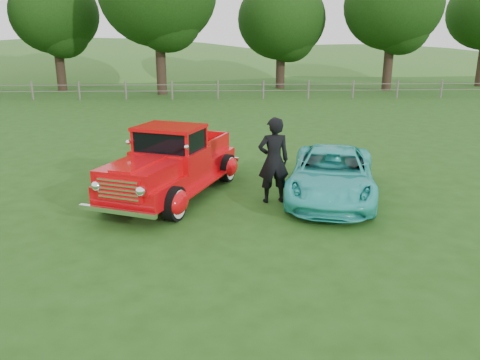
{
  "coord_description": "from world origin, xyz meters",
  "views": [
    {
      "loc": [
        0.08,
        -9.15,
        3.76
      ],
      "look_at": [
        0.54,
        1.2,
        0.65
      ],
      "focal_mm": 35.0,
      "sensor_mm": 36.0,
      "label": 1
    }
  ],
  "objects_px": {
    "tree_mid_east": "(393,6)",
    "tree_near_east": "(282,20)",
    "red_pickup": "(172,165)",
    "tree_mid_west": "(55,14)",
    "man": "(274,160)",
    "teal_sedan": "(332,174)"
  },
  "relations": [
    {
      "from": "tree_mid_west",
      "to": "teal_sedan",
      "type": "bearing_deg",
      "value": -60.54
    },
    {
      "from": "man",
      "to": "tree_mid_west",
      "type": "bearing_deg",
      "value": -70.15
    },
    {
      "from": "tree_mid_west",
      "to": "tree_near_east",
      "type": "distance_m",
      "value": 17.03
    },
    {
      "from": "tree_near_east",
      "to": "red_pickup",
      "type": "height_order",
      "value": "tree_near_east"
    },
    {
      "from": "tree_near_east",
      "to": "man",
      "type": "height_order",
      "value": "tree_near_east"
    },
    {
      "from": "tree_mid_east",
      "to": "teal_sedan",
      "type": "height_order",
      "value": "tree_mid_east"
    },
    {
      "from": "tree_mid_east",
      "to": "red_pickup",
      "type": "height_order",
      "value": "tree_mid_east"
    },
    {
      "from": "tree_mid_east",
      "to": "tree_near_east",
      "type": "bearing_deg",
      "value": 165.96
    },
    {
      "from": "teal_sedan",
      "to": "man",
      "type": "relative_size",
      "value": 2.11
    },
    {
      "from": "tree_mid_west",
      "to": "tree_mid_east",
      "type": "bearing_deg",
      "value": -2.29
    },
    {
      "from": "red_pickup",
      "to": "tree_mid_east",
      "type": "bearing_deg",
      "value": 82.78
    },
    {
      "from": "tree_near_east",
      "to": "red_pickup",
      "type": "distance_m",
      "value": 27.94
    },
    {
      "from": "tree_mid_west",
      "to": "tree_near_east",
      "type": "relative_size",
      "value": 1.02
    },
    {
      "from": "tree_near_east",
      "to": "teal_sedan",
      "type": "relative_size",
      "value": 1.91
    },
    {
      "from": "red_pickup",
      "to": "teal_sedan",
      "type": "relative_size",
      "value": 1.21
    },
    {
      "from": "tree_near_east",
      "to": "man",
      "type": "xyz_separation_m",
      "value": [
        -3.66,
        -27.49,
        -4.22
      ]
    },
    {
      "from": "tree_mid_east",
      "to": "red_pickup",
      "type": "bearing_deg",
      "value": -119.53
    },
    {
      "from": "teal_sedan",
      "to": "tree_mid_east",
      "type": "bearing_deg",
      "value": 82.71
    },
    {
      "from": "red_pickup",
      "to": "teal_sedan",
      "type": "distance_m",
      "value": 3.95
    },
    {
      "from": "red_pickup",
      "to": "man",
      "type": "height_order",
      "value": "man"
    },
    {
      "from": "tree_near_east",
      "to": "teal_sedan",
      "type": "bearing_deg",
      "value": -94.57
    },
    {
      "from": "red_pickup",
      "to": "man",
      "type": "relative_size",
      "value": 2.56
    }
  ]
}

